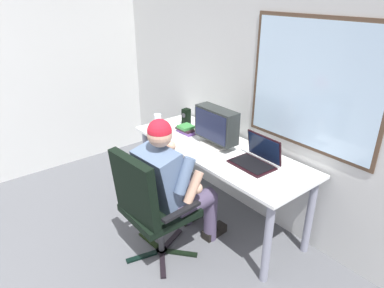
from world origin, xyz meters
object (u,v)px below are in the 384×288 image
at_px(laptop, 257,157).
at_px(desk, 218,158).
at_px(crt_monitor, 216,125).
at_px(wine_glass, 158,119).
at_px(book_stack, 186,129).
at_px(person_seated, 173,182).
at_px(desk_speaker, 186,117).
at_px(office_chair, 148,203).

bearing_deg(laptop, desk, -174.37).
relative_size(crt_monitor, wine_glass, 2.82).
bearing_deg(wine_glass, book_stack, 29.74).
bearing_deg(person_seated, crt_monitor, 102.97).
relative_size(person_seated, crt_monitor, 2.79).
distance_m(wine_glass, desk_speaker, 0.31).
distance_m(desk, book_stack, 0.49).
xyz_separation_m(office_chair, desk_speaker, (-0.75, 0.96, 0.28)).
xyz_separation_m(desk, wine_glass, (-0.75, -0.17, 0.22)).
bearing_deg(desk_speaker, desk, -11.24).
bearing_deg(desk, desk_speaker, 168.76).
xyz_separation_m(wine_glass, desk_speaker, (0.10, 0.30, -0.02)).
height_order(office_chair, book_stack, office_chair).
height_order(person_seated, crt_monitor, person_seated).
relative_size(desk, book_stack, 8.51).
relative_size(desk, wine_glass, 11.88).
bearing_deg(laptop, office_chair, -110.81).
height_order(desk, office_chair, office_chair).
xyz_separation_m(desk, desk_speaker, (-0.65, 0.13, 0.20)).
xyz_separation_m(desk, crt_monitor, (-0.06, 0.02, 0.31)).
height_order(desk, desk_speaker, desk_speaker).
distance_m(crt_monitor, laptop, 0.50).
xyz_separation_m(office_chair, person_seated, (-0.02, 0.26, 0.08)).
height_order(desk, crt_monitor, crt_monitor).
xyz_separation_m(desk, laptop, (0.43, 0.04, 0.17)).
bearing_deg(office_chair, crt_monitor, 100.30).
height_order(wine_glass, book_stack, wine_glass).
height_order(laptop, book_stack, laptop).
bearing_deg(desk_speaker, laptop, -4.63).
relative_size(laptop, desk_speaker, 2.07).
height_order(office_chair, crt_monitor, crt_monitor).
relative_size(crt_monitor, laptop, 1.21).
xyz_separation_m(crt_monitor, wine_glass, (-0.69, -0.19, -0.09)).
relative_size(laptop, book_stack, 1.66).
bearing_deg(office_chair, laptop, 69.19).
xyz_separation_m(desk, book_stack, (-0.47, -0.01, 0.15)).
bearing_deg(book_stack, laptop, 3.45).
height_order(wine_glass, desk_speaker, desk_speaker).
xyz_separation_m(office_chair, wine_glass, (-0.84, 0.66, 0.31)).
distance_m(crt_monitor, desk_speaker, 0.61).
relative_size(person_seated, desk_speaker, 7.02).
distance_m(laptop, wine_glass, 1.19).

